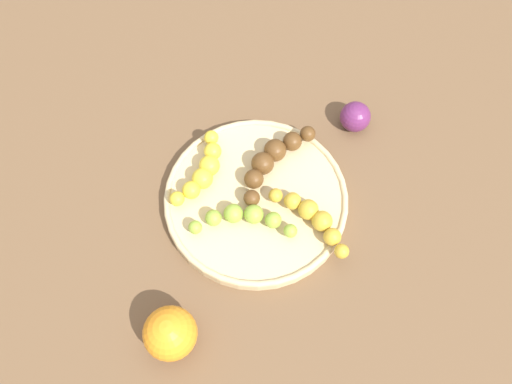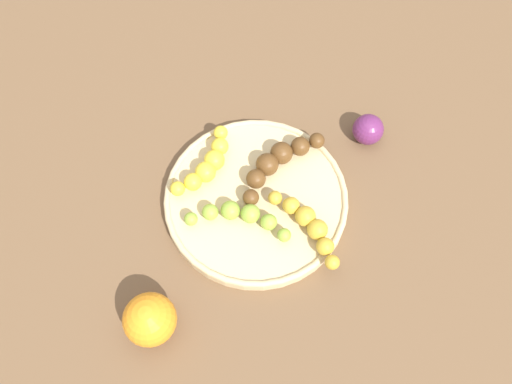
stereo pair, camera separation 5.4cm
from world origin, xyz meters
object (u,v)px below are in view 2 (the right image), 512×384
banana_yellow (207,164)px  orange_fruit (150,319)px  banana_spotted (309,225)px  plum_purple (368,129)px  banana_overripe (277,161)px  fruit_bowl (256,199)px  banana_green (239,216)px

banana_yellow → orange_fruit: size_ratio=1.89×
banana_spotted → orange_fruit: size_ratio=2.01×
plum_purple → banana_spotted: bearing=-80.4°
banana_overripe → banana_yellow: size_ratio=1.21×
banana_yellow → orange_fruit: orange_fruit is taller
banana_yellow → orange_fruit: bearing=-73.7°
fruit_bowl → banana_overripe: bearing=99.6°
banana_yellow → banana_overripe: bearing=34.3°
banana_yellow → banana_spotted: bearing=-1.4°
plum_purple → banana_overripe: bearing=-115.4°
fruit_bowl → orange_fruit: 0.25m
orange_fruit → banana_overripe: bearing=95.3°
fruit_bowl → banana_yellow: size_ratio=2.04×
banana_spotted → banana_yellow: bearing=108.5°
banana_green → banana_yellow: (-0.10, 0.03, 0.00)m
fruit_bowl → banana_spotted: bearing=7.1°
banana_green → banana_spotted: banana_spotted is taller
banana_green → plum_purple: (0.05, 0.26, -0.01)m
banana_spotted → plum_purple: same height
banana_spotted → orange_fruit: bearing=174.2°
banana_green → banana_yellow: banana_yellow is taller
banana_green → plum_purple: 0.27m
banana_green → plum_purple: size_ratio=2.79×
banana_spotted → orange_fruit: 0.27m
banana_overripe → plum_purple: 0.17m
fruit_bowl → orange_fruit: bearing=-85.9°
banana_yellow → banana_green: bearing=-27.6°
banana_green → banana_spotted: (0.09, 0.06, 0.00)m
banana_spotted → banana_overripe: bearing=75.1°
fruit_bowl → orange_fruit: (0.02, -0.25, 0.03)m
banana_overripe → plum_purple: (0.07, 0.15, -0.01)m
fruit_bowl → banana_yellow: bearing=-172.0°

